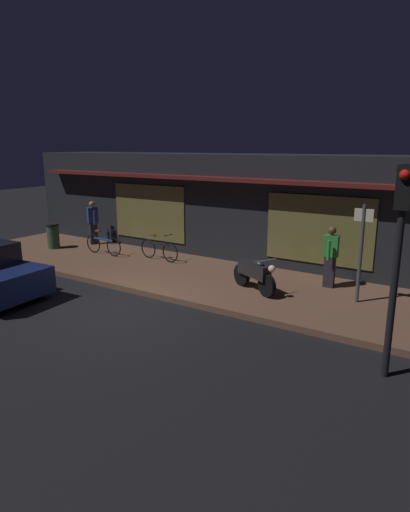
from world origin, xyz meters
TOP-DOWN VIEW (x-y plane):
  - ground_plane at (0.00, 0.00)m, footprint 60.00×60.00m
  - sidewalk_slab at (0.00, 3.00)m, footprint 18.00×4.00m
  - storefront_building at (0.00, 6.39)m, footprint 18.00×3.30m
  - motorcycle at (2.37, 2.58)m, footprint 1.58×0.92m
  - bicycle_parked at (-1.80, 3.79)m, footprint 1.66×0.42m
  - bicycle_extra at (-3.94, 3.35)m, footprint 1.66×0.42m
  - person_photographer at (-5.51, 4.37)m, footprint 0.58×0.44m
  - person_bystander at (3.89, 4.01)m, footprint 0.40×0.62m
  - sign_post at (4.85, 3.21)m, footprint 0.44×0.09m
  - trash_bin at (-6.23, 3.04)m, footprint 0.48×0.48m
  - traffic_light_pole at (6.16, 0.08)m, footprint 0.24×0.33m

SIDE VIEW (x-z plane):
  - ground_plane at x=0.00m, z-range 0.00..0.00m
  - sidewalk_slab at x=0.00m, z-range 0.00..0.15m
  - bicycle_parked at x=-1.80m, z-range 0.05..0.96m
  - bicycle_extra at x=-3.94m, z-range 0.05..0.96m
  - trash_bin at x=-6.23m, z-range 0.16..1.09m
  - motorcycle at x=2.37m, z-range 0.16..1.13m
  - person_photographer at x=-5.51m, z-range 0.19..1.86m
  - person_bystander at x=3.89m, z-range 0.19..1.86m
  - sign_post at x=4.85m, z-range 0.31..2.71m
  - storefront_building at x=0.00m, z-range 0.00..3.60m
  - traffic_light_pole at x=6.16m, z-range 0.68..4.28m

